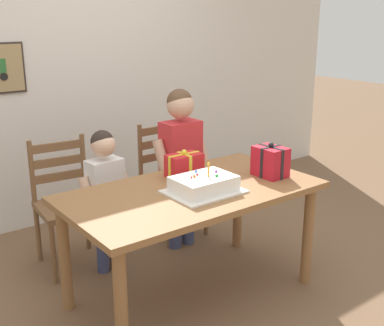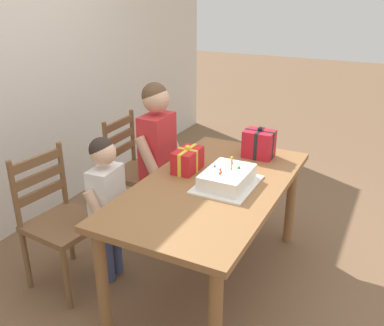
# 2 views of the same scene
# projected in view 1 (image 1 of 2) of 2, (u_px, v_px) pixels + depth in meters

# --- Properties ---
(ground_plane) EXTENTS (20.00, 20.00, 0.00)m
(ground_plane) POSITION_uv_depth(u_px,v_px,m) (192.00, 294.00, 3.25)
(ground_plane) COLOR brown
(back_wall) EXTENTS (6.40, 0.11, 2.60)m
(back_wall) POSITION_uv_depth(u_px,v_px,m) (68.00, 70.00, 4.19)
(back_wall) COLOR silver
(back_wall) RESTS_ON ground
(dining_table) EXTENTS (1.58, 0.85, 0.73)m
(dining_table) POSITION_uv_depth(u_px,v_px,m) (192.00, 203.00, 3.07)
(dining_table) COLOR olive
(dining_table) RESTS_ON ground
(birthday_cake) EXTENTS (0.44, 0.34, 0.19)m
(birthday_cake) POSITION_uv_depth(u_px,v_px,m) (204.00, 185.00, 2.96)
(birthday_cake) COLOR white
(birthday_cake) RESTS_ON dining_table
(gift_box_red_large) EXTENTS (0.17, 0.22, 0.23)m
(gift_box_red_large) POSITION_uv_depth(u_px,v_px,m) (270.00, 162.00, 3.25)
(gift_box_red_large) COLOR red
(gift_box_red_large) RESTS_ON dining_table
(gift_box_beside_cake) EXTENTS (0.24, 0.14, 0.18)m
(gift_box_beside_cake) POSITION_uv_depth(u_px,v_px,m) (184.00, 165.00, 3.26)
(gift_box_beside_cake) COLOR red
(gift_box_beside_cake) RESTS_ON dining_table
(chair_left) EXTENTS (0.46, 0.46, 0.92)m
(chair_left) POSITION_uv_depth(u_px,v_px,m) (67.00, 203.00, 3.53)
(chair_left) COLOR brown
(chair_left) RESTS_ON ground
(chair_right) EXTENTS (0.43, 0.43, 0.92)m
(chair_right) POSITION_uv_depth(u_px,v_px,m) (170.00, 179.00, 4.05)
(chair_right) COLOR brown
(chair_right) RESTS_ON ground
(child_older) EXTENTS (0.45, 0.25, 1.24)m
(child_older) POSITION_uv_depth(u_px,v_px,m) (181.00, 153.00, 3.72)
(child_older) COLOR #38426B
(child_older) RESTS_ON ground
(child_younger) EXTENTS (0.38, 0.22, 1.02)m
(child_younger) POSITION_uv_depth(u_px,v_px,m) (106.00, 188.00, 3.39)
(child_younger) COLOR #38426B
(child_younger) RESTS_ON ground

